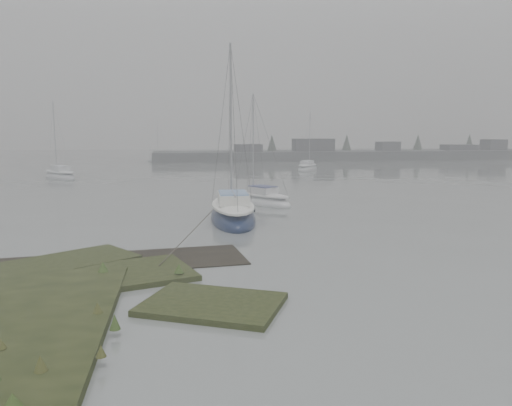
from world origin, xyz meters
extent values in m
plane|color=slate|center=(0.00, 30.00, 0.00)|extent=(160.00, 160.00, 0.00)
cube|color=#4C4F51|center=(26.00, 62.00, 0.60)|extent=(60.00, 8.00, 1.60)
cube|color=#424247|center=(10.00, 61.00, 1.40)|extent=(4.00, 3.00, 2.20)
cube|color=#424247|center=(20.00, 61.00, 1.80)|extent=(6.00, 3.00, 3.00)
cube|color=#424247|center=(32.00, 61.00, 1.55)|extent=(3.00, 3.00, 2.50)
cube|color=#424247|center=(44.00, 61.00, 1.30)|extent=(5.00, 3.00, 2.00)
cube|color=#424247|center=(50.00, 61.00, 1.70)|extent=(3.00, 3.00, 2.80)
cone|color=#384238|center=(14.00, 63.00, 2.20)|extent=(2.00, 2.00, 3.50)
cone|color=#384238|center=(26.00, 63.00, 2.20)|extent=(2.00, 2.00, 3.50)
cone|color=#384238|center=(38.00, 63.00, 2.20)|extent=(2.00, 2.00, 3.50)
cone|color=#384238|center=(47.00, 63.00, 2.20)|extent=(2.00, 2.00, 3.50)
ellipsoid|color=#111B39|center=(2.39, 12.00, 0.12)|extent=(2.50, 6.93, 1.66)
ellipsoid|color=silver|center=(2.39, 12.00, 0.78)|extent=(2.02, 6.03, 0.47)
cube|color=silver|center=(2.38, 11.71, 1.19)|extent=(1.55, 2.40, 0.49)
cube|color=#7595C3|center=(2.38, 11.71, 1.47)|extent=(1.45, 2.20, 0.08)
cylinder|color=#939399|center=(2.43, 12.88, 5.04)|extent=(0.11, 0.11, 7.83)
cylinder|color=#939399|center=(2.38, 11.51, 1.47)|extent=(0.19, 2.74, 0.09)
ellipsoid|color=silver|center=(4.73, 17.56, 0.09)|extent=(4.25, 5.33, 1.27)
ellipsoid|color=silver|center=(4.73, 17.56, 0.60)|extent=(3.60, 4.58, 0.36)
cube|color=silver|center=(4.85, 17.37, 0.91)|extent=(1.91, 2.11, 0.37)
cube|color=#191D51|center=(4.85, 17.37, 1.12)|extent=(1.76, 1.95, 0.06)
cylinder|color=#939399|center=(4.37, 18.12, 3.84)|extent=(0.08, 0.08, 5.97)
cylinder|color=#939399|center=(4.93, 17.24, 1.12)|extent=(1.18, 1.80, 0.07)
ellipsoid|color=#ADB1B7|center=(-11.58, 36.94, 0.10)|extent=(4.67, 5.65, 1.36)
ellipsoid|color=white|center=(-11.58, 36.94, 0.64)|extent=(3.96, 4.85, 0.38)
cube|color=white|center=(-11.44, 36.74, 0.97)|extent=(2.07, 2.26, 0.40)
cube|color=silver|center=(-11.44, 36.74, 1.20)|extent=(1.91, 2.08, 0.06)
cylinder|color=#939399|center=(-11.98, 37.53, 4.11)|extent=(0.09, 0.09, 6.39)
cylinder|color=#939399|center=(-11.35, 36.61, 1.20)|extent=(1.32, 1.89, 0.07)
ellipsoid|color=#A1A6A9|center=(14.39, 42.77, 0.09)|extent=(4.15, 5.32, 1.26)
ellipsoid|color=white|center=(14.39, 42.77, 0.59)|extent=(3.51, 4.57, 0.36)
cube|color=white|center=(14.28, 42.58, 0.90)|extent=(1.87, 2.10, 0.37)
cube|color=#B2B7BF|center=(14.28, 42.58, 1.11)|extent=(1.73, 1.93, 0.06)
cylinder|color=#939399|center=(14.74, 43.34, 3.81)|extent=(0.08, 0.08, 5.92)
cylinder|color=#939399|center=(14.20, 42.45, 1.11)|extent=(1.13, 1.81, 0.07)
ellipsoid|color=#A7ACB0|center=(-2.70, 61.46, 0.08)|extent=(4.81, 3.08, 1.11)
ellipsoid|color=silver|center=(-2.70, 61.46, 0.52)|extent=(4.16, 2.59, 0.31)
cube|color=silver|center=(-2.52, 61.39, 0.80)|extent=(1.82, 1.49, 0.33)
cube|color=#ACB0B7|center=(-2.52, 61.39, 0.98)|extent=(1.68, 1.38, 0.05)
cylinder|color=#939399|center=(-3.25, 61.68, 3.37)|extent=(0.07, 0.07, 5.24)
cylinder|color=#939399|center=(-2.40, 61.34, 0.98)|extent=(1.73, 0.73, 0.06)
camera|label=1|loc=(-0.29, -13.06, 4.60)|focal=35.00mm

